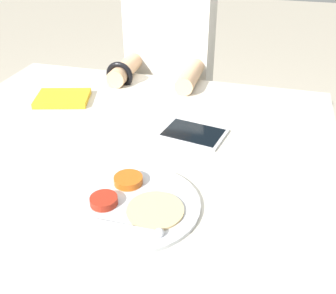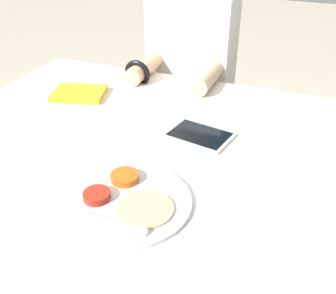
% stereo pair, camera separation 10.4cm
% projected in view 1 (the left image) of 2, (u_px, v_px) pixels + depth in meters
% --- Properties ---
extents(dining_table, '(1.26, 1.06, 0.73)m').
position_uv_depth(dining_table, '(130.00, 229.00, 1.38)').
color(dining_table, beige).
rests_on(dining_table, ground_plane).
extents(thali_tray, '(0.31, 0.31, 0.03)m').
position_uv_depth(thali_tray, '(134.00, 203.00, 0.93)').
color(thali_tray, '#B7BABF').
rests_on(thali_tray, dining_table).
extents(red_notebook, '(0.22, 0.19, 0.02)m').
position_uv_depth(red_notebook, '(63.00, 99.00, 1.42)').
color(red_notebook, silver).
rests_on(red_notebook, dining_table).
extents(tablet_device, '(0.21, 0.17, 0.01)m').
position_uv_depth(tablet_device, '(193.00, 133.00, 1.21)').
color(tablet_device, '#B7B7BC').
rests_on(tablet_device, dining_table).
extents(person_diner, '(0.37, 0.44, 1.23)m').
position_uv_depth(person_diner, '(170.00, 94.00, 1.83)').
color(person_diner, black).
rests_on(person_diner, ground_plane).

